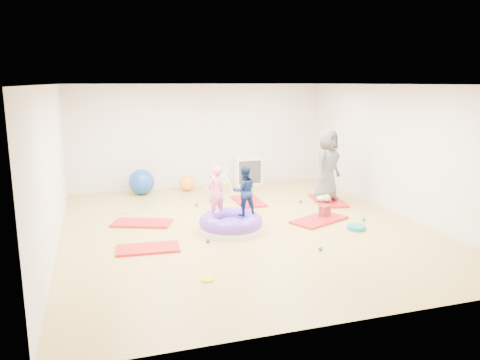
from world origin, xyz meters
name	(u,v)px	position (x,y,z in m)	size (l,w,h in m)	color
room	(245,158)	(0.00, 0.00, 1.40)	(7.01, 8.01, 2.81)	tan
gym_mat_front_left	(148,249)	(-2.00, -0.75, 0.02)	(1.08, 0.54, 0.04)	red
gym_mat_mid_left	(142,223)	(-1.95, 0.80, 0.02)	(1.17, 0.58, 0.05)	red
gym_mat_center_back	(248,201)	(0.70, 1.84, 0.02)	(1.16, 0.58, 0.05)	red
gym_mat_right	(319,220)	(1.61, -0.10, 0.03)	(1.22, 0.61, 0.05)	red
gym_mat_rear_right	(328,200)	(2.56, 1.32, 0.03)	(1.31, 0.65, 0.05)	red
inflatable_cushion	(231,224)	(-0.34, -0.21, 0.15)	(1.24, 1.24, 0.39)	silver
child_pink	(216,189)	(-0.63, -0.18, 0.85)	(0.36, 0.24, 0.99)	pink
child_navy	(244,189)	(-0.08, -0.23, 0.84)	(0.47, 0.37, 0.97)	#0F234B
adult_caregiver	(327,165)	(2.49, 1.28, 0.91)	(0.83, 0.54, 1.71)	#4D4D4D
infant	(324,197)	(2.36, 1.14, 0.16)	(0.36, 0.37, 0.21)	#CFF2FF
ball_pit_balls	(231,219)	(-0.13, 0.51, 0.04)	(4.93, 3.62, 0.07)	#148418
exercise_ball_blue	(142,182)	(-1.68, 3.43, 0.33)	(0.66, 0.66, 0.66)	#1741A5
exercise_ball_orange	(187,183)	(-0.48, 3.48, 0.21)	(0.42, 0.42, 0.42)	orange
infant_play_gym	(220,182)	(0.24, 2.83, 0.33)	(0.64, 0.60, 0.49)	white
cube_shelf	(248,171)	(1.33, 3.79, 0.38)	(0.75, 0.37, 0.75)	white
balance_disc	(356,228)	(2.04, -0.84, 0.04)	(0.37, 0.37, 0.08)	#107378
backpack	(325,212)	(1.81, 0.06, 0.14)	(0.24, 0.15, 0.27)	red
yellow_toy	(208,279)	(-1.31, -2.30, 0.01)	(0.19, 0.19, 0.03)	yellow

